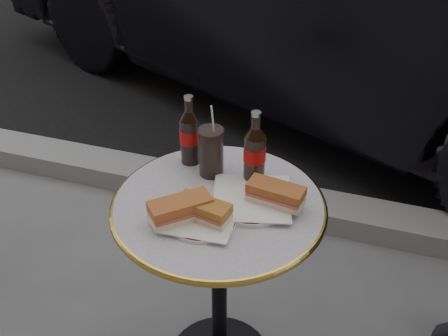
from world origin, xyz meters
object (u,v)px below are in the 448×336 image
(cola_glass, at_px, (211,152))
(cola_bottle_right, at_px, (255,148))
(cola_bottle_left, at_px, (190,130))
(plate_left, at_px, (202,219))
(bistro_table, at_px, (219,291))
(plate_right, at_px, (252,200))

(cola_glass, bearing_deg, cola_bottle_right, 0.50)
(cola_bottle_left, relative_size, cola_glass, 1.46)
(cola_bottle_left, distance_m, cola_bottle_right, 0.22)
(plate_left, xyz_separation_m, cola_bottle_right, (0.09, 0.22, 0.11))
(bistro_table, distance_m, plate_right, 0.38)
(cola_bottle_left, distance_m, cola_glass, 0.10)
(cola_bottle_left, bearing_deg, cola_glass, -27.32)
(bistro_table, bearing_deg, plate_left, -101.30)
(bistro_table, xyz_separation_m, cola_bottle_left, (-0.15, 0.17, 0.48))
(plate_right, bearing_deg, cola_glass, 147.74)
(cola_bottle_left, xyz_separation_m, cola_glass, (0.08, -0.04, -0.04))
(cola_bottle_right, bearing_deg, plate_left, -111.06)
(plate_right, relative_size, cola_bottle_left, 1.00)
(cola_bottle_left, bearing_deg, plate_left, -63.29)
(plate_left, bearing_deg, cola_bottle_right, 68.94)
(plate_left, xyz_separation_m, plate_right, (0.11, 0.12, 0.00))
(cola_glass, bearing_deg, plate_left, -77.45)
(bistro_table, distance_m, cola_bottle_right, 0.51)
(plate_left, height_order, plate_right, plate_right)
(plate_right, bearing_deg, bistro_table, -159.81)
(bistro_table, relative_size, cola_bottle_right, 3.08)
(plate_right, height_order, cola_glass, cola_glass)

